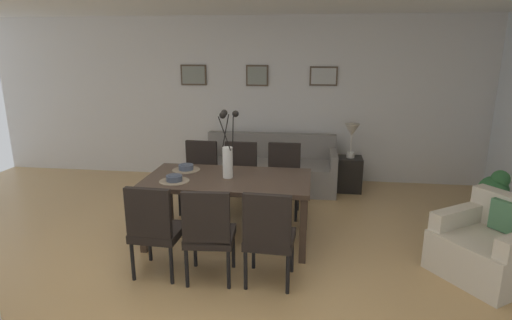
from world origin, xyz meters
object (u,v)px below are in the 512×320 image
object	(u,v)px
sofa	(269,170)
framed_picture_left	(194,75)
dining_chair_far_left	(209,231)
dining_chair_mid_left	(269,234)
dining_chair_near_right	(200,173)
bowl_near_right	(186,167)
dining_chair_far_right	(240,174)
side_table	(349,174)
dining_chair_near_left	(155,226)
framed_picture_center	(257,76)
armchair	(491,247)
framed_picture_right	(324,76)
dining_table	(228,184)
bowl_near_left	(174,178)
table_lamp	(352,133)
potted_plant	(494,193)
centerpiece_vase	(228,152)
dining_chair_mid_right	(283,176)

from	to	relation	value
sofa	framed_picture_left	bearing A→B (deg)	159.22
dining_chair_far_left	dining_chair_mid_left	distance (m)	0.55
dining_chair_near_right	bowl_near_right	bearing A→B (deg)	-87.88
dining_chair_far_right	side_table	distance (m)	1.85
dining_chair_near_left	framed_picture_left	xyz separation A→B (m)	(-0.51, 3.25, 1.17)
dining_chair_mid_left	framed_picture_center	distance (m)	3.51
armchair	framed_picture_right	world-z (taller)	framed_picture_right
dining_table	armchair	distance (m)	2.67
dining_chair_near_right	dining_chair_mid_left	world-z (taller)	same
bowl_near_left	framed_picture_right	size ratio (longest dim) A/B	0.40
dining_chair_far_left	side_table	xyz separation A→B (m)	(1.48, 2.80, -0.25)
bowl_near_left	dining_table	bearing A→B (deg)	21.50
table_lamp	framed_picture_left	world-z (taller)	framed_picture_left
potted_plant	side_table	bearing A→B (deg)	150.82
framed_picture_center	framed_picture_right	bearing A→B (deg)	-0.00
dining_table	framed_picture_right	size ratio (longest dim) A/B	4.19
framed_picture_right	table_lamp	bearing A→B (deg)	-47.90
dining_chair_near_left	centerpiece_vase	distance (m)	1.13
dining_chair_near_right	dining_chair_far_right	distance (m)	0.54
side_table	framed_picture_right	distance (m)	1.57
dining_chair_mid_right	table_lamp	xyz separation A→B (m)	(0.93, 1.03, 0.38)
dining_table	centerpiece_vase	bearing A→B (deg)	55.35
armchair	framed_picture_left	bearing A→B (deg)	142.53
sofa	framed_picture_center	distance (m)	1.51
sofa	armchair	size ratio (longest dim) A/B	1.82
framed_picture_left	framed_picture_center	size ratio (longest dim) A/B	1.20
dining_chair_far_left	dining_chair_mid_right	distance (m)	1.86
dining_table	dining_chair_far_right	size ratio (longest dim) A/B	1.96
sofa	bowl_near_right	bearing A→B (deg)	-115.21
sofa	framed_picture_left	distance (m)	1.97
table_lamp	dining_chair_near_left	bearing A→B (deg)	-125.82
framed_picture_center	dining_chair_far_left	bearing A→B (deg)	-90.06
dining_table	dining_chair_far_right	distance (m)	0.87
dining_chair_far_left	dining_chair_mid_right	xyz separation A→B (m)	(0.55, 1.77, 0.00)
dining_chair_mid_left	bowl_near_right	world-z (taller)	dining_chair_mid_left
dining_chair_far_left	framed_picture_left	size ratio (longest dim) A/B	2.17
dining_chair_near_left	sofa	xyz separation A→B (m)	(0.78, 2.76, -0.23)
dining_chair_far_right	bowl_near_left	bearing A→B (deg)	-115.78
table_lamp	framed_picture_left	distance (m)	2.68
dining_chair_mid_right	potted_plant	xyz separation A→B (m)	(2.61, 0.09, -0.14)
dining_chair_far_left	sofa	distance (m)	2.81
dining_chair_far_left	dining_chair_near_right	bearing A→B (deg)	107.83
centerpiece_vase	bowl_near_left	xyz separation A→B (m)	(-0.54, -0.21, -0.24)
dining_chair_near_left	dining_chair_far_right	size ratio (longest dim) A/B	1.00
sofa	dining_table	bearing A→B (deg)	-97.63
dining_chair_near_left	table_lamp	world-z (taller)	table_lamp
table_lamp	armchair	xyz separation A→B (m)	(1.14, -2.32, -0.61)
centerpiece_vase	table_lamp	bearing A→B (deg)	52.31
table_lamp	framed_picture_left	xyz separation A→B (m)	(-2.51, 0.48, 0.79)
side_table	sofa	bearing A→B (deg)	-179.60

